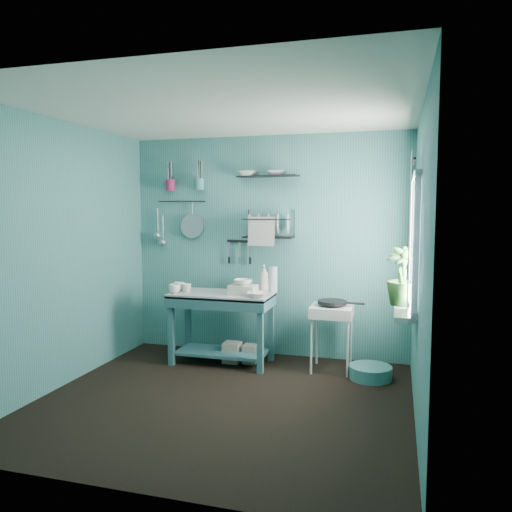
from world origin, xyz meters
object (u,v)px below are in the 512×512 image
(utensil_cup_magenta, at_px, (170,185))
(potted_plant, at_px, (403,276))
(mug_left, at_px, (174,289))
(frying_pan, at_px, (332,302))
(work_counter, at_px, (222,328))
(wash_tub, at_px, (243,290))
(water_bottle, at_px, (273,279))
(soap_bottle, at_px, (264,278))
(dish_rack, at_px, (269,224))
(storage_tin_large, at_px, (232,352))
(utensil_cup_teal, at_px, (200,184))
(colander, at_px, (192,226))
(storage_tin_small, at_px, (250,354))
(mug_right, at_px, (179,286))
(floor_basin, at_px, (370,372))
(mug_mid, at_px, (187,288))
(hotplate_stand, at_px, (332,338))

(utensil_cup_magenta, distance_m, potted_plant, 2.92)
(mug_left, xyz_separation_m, frying_pan, (1.66, 0.23, -0.10))
(work_counter, xyz_separation_m, mug_left, (-0.48, -0.16, 0.44))
(work_counter, xyz_separation_m, wash_tub, (0.25, -0.02, 0.44))
(work_counter, bearing_deg, water_bottle, 24.95)
(soap_bottle, height_order, dish_rack, dish_rack)
(work_counter, height_order, storage_tin_large, work_counter)
(soap_bottle, bearing_deg, utensil_cup_teal, 166.12)
(colander, bearing_deg, utensil_cup_magenta, -173.38)
(utensil_cup_teal, relative_size, storage_tin_small, 0.65)
(mug_left, xyz_separation_m, colander, (-0.04, 0.59, 0.65))
(utensil_cup_magenta, bearing_deg, colander, 6.62)
(mug_right, height_order, dish_rack, dish_rack)
(work_counter, bearing_deg, frying_pan, 5.54)
(storage_tin_small, bearing_deg, potted_plant, -19.81)
(work_counter, relative_size, utensil_cup_teal, 8.40)
(floor_basin, bearing_deg, wash_tub, 177.01)
(mug_left, height_order, utensil_cup_magenta, utensil_cup_magenta)
(frying_pan, bearing_deg, floor_basin, -21.73)
(mug_mid, distance_m, utensil_cup_magenta, 1.29)
(mug_right, distance_m, dish_rack, 1.22)
(mug_mid, xyz_separation_m, frying_pan, (1.56, 0.13, -0.10))
(frying_pan, xyz_separation_m, colander, (-1.70, 0.36, 0.76))
(mug_mid, bearing_deg, wash_tub, 3.63)
(wash_tub, xyz_separation_m, storage_tin_small, (0.05, 0.10, -0.72))
(hotplate_stand, relative_size, utensil_cup_magenta, 5.24)
(mug_left, xyz_separation_m, storage_tin_small, (0.78, 0.24, -0.72))
(soap_bottle, bearing_deg, hotplate_stand, -9.47)
(storage_tin_large, bearing_deg, dish_rack, 42.41)
(mug_mid, distance_m, potted_plant, 2.30)
(potted_plant, bearing_deg, dish_rack, 149.64)
(storage_tin_large, bearing_deg, utensil_cup_magenta, 158.04)
(mug_right, xyz_separation_m, dish_rack, (0.93, 0.35, 0.69))
(frying_pan, bearing_deg, hotplate_stand, 0.00)
(hotplate_stand, distance_m, frying_pan, 0.38)
(hotplate_stand, height_order, frying_pan, frying_pan)
(mug_right, relative_size, colander, 0.44)
(mug_mid, bearing_deg, mug_right, 153.43)
(water_bottle, bearing_deg, potted_plant, -27.62)
(soap_bottle, xyz_separation_m, water_bottle, (0.10, 0.02, -0.01))
(soap_bottle, bearing_deg, utensil_cup_magenta, 170.32)
(utensil_cup_magenta, bearing_deg, wash_tub, -22.41)
(storage_tin_small, bearing_deg, frying_pan, -0.47)
(water_bottle, distance_m, floor_basin, 1.40)
(storage_tin_small, xyz_separation_m, floor_basin, (1.29, -0.17, -0.04))
(mug_left, bearing_deg, wash_tub, 10.86)
(colander, bearing_deg, storage_tin_small, -23.36)
(mug_right, distance_m, storage_tin_small, 1.08)
(mug_left, bearing_deg, potted_plant, -7.87)
(utensil_cup_teal, xyz_separation_m, floor_basin, (2.00, -0.49, -1.90))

